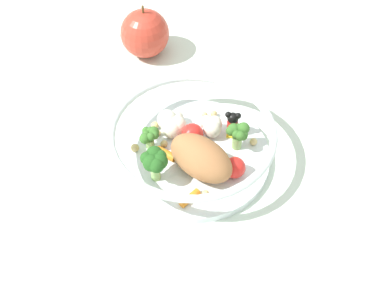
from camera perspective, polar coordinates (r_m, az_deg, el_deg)
name	(u,v)px	position (r m, az deg, el deg)	size (l,w,h in m)	color
ground_plane	(182,156)	(0.74, -1.08, -1.28)	(2.40, 2.40, 0.00)	silver
food_container	(193,145)	(0.71, 0.08, -0.16)	(0.22, 0.22, 0.06)	white
loose_apple	(145,33)	(0.87, -5.06, 11.69)	(0.08, 0.08, 0.09)	#BC3828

